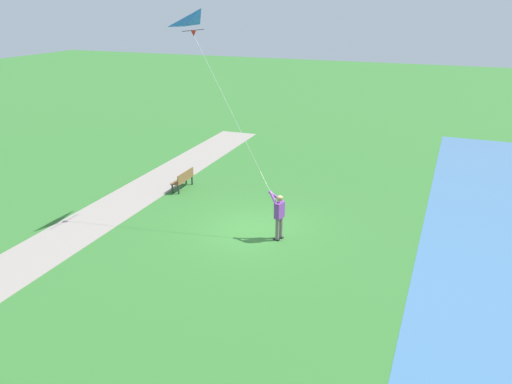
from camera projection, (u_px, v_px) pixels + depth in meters
name	position (u px, v px, depth m)	size (l,w,h in m)	color
ground_plane	(253.00, 230.00, 19.53)	(120.00, 120.00, 0.00)	#33702D
walkway_path	(86.00, 225.00, 19.98)	(2.40, 32.00, 0.02)	gray
person_kite_flyer	(279.00, 213.00, 18.44)	(0.63, 0.51, 1.83)	#232328
flying_kite	(201.00, 24.00, 18.14)	(3.47, 1.71, 6.16)	blue
park_bench_near_walkway	(184.00, 179.00, 23.64)	(0.48, 1.51, 0.88)	brown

